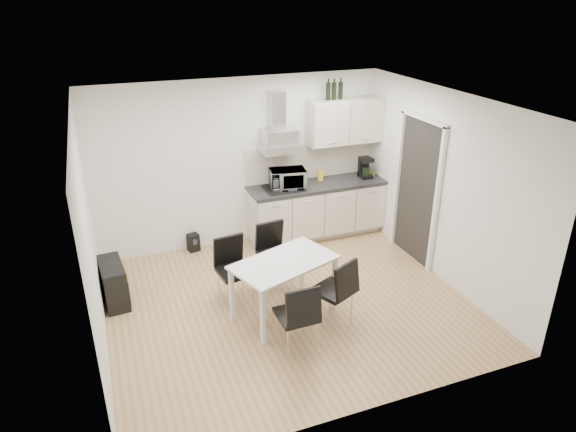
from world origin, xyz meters
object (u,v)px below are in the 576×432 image
guitar_amp (114,283)px  floor_speaker (193,242)px  chair_near_left (296,316)px  chair_far_left (235,272)px  chair_near_right (333,291)px  dining_table (284,268)px  kitchenette (318,188)px  chair_far_right (276,256)px

guitar_amp → floor_speaker: guitar_amp is taller
chair_near_left → floor_speaker: (-0.61, 2.78, -0.30)m
chair_far_left → chair_near_right: bearing=131.5°
dining_table → chair_far_left: bearing=116.4°
kitchenette → guitar_amp: size_ratio=3.65×
dining_table → chair_near_left: size_ratio=1.60×
dining_table → chair_far_left: chair_far_left is taller
kitchenette → chair_near_right: size_ratio=2.86×
guitar_amp → floor_speaker: bearing=35.4°
kitchenette → chair_far_right: 1.75m
chair_far_right → guitar_amp: chair_far_right is taller
kitchenette → dining_table: 2.34m
chair_far_right → floor_speaker: size_ratio=3.18×
dining_table → chair_near_right: (0.48, -0.37, -0.21)m
chair_far_left → chair_near_left: size_ratio=1.00×
kitchenette → floor_speaker: kitchenette is taller
guitar_amp → kitchenette: bearing=10.2°
dining_table → chair_near_left: 0.73m
chair_far_left → chair_near_right: 1.29m
chair_far_right → chair_near_left: 1.40m
chair_near_right → chair_far_right: bearing=82.4°
chair_near_left → guitar_amp: 2.53m
chair_far_left → chair_near_left: same height
chair_near_right → guitar_amp: chair_near_right is taller
kitchenette → chair_near_right: kitchenette is taller
chair_far_left → chair_near_left: (0.38, -1.16, 0.00)m
chair_far_right → chair_far_left: bearing=12.7°
chair_far_left → dining_table: bearing=128.5°
kitchenette → chair_far_left: size_ratio=2.86×
chair_far_left → chair_far_right: same height
guitar_amp → floor_speaker: 1.63m
chair_far_right → kitchenette: bearing=-139.8°
chair_far_left → chair_near_right: size_ratio=1.00×
chair_far_left → floor_speaker: (-0.23, 1.62, -0.30)m
chair_far_left → floor_speaker: 1.66m
chair_near_left → chair_near_right: same height
chair_near_left → guitar_amp: bearing=136.0°
chair_far_right → floor_speaker: (-0.86, 1.40, -0.30)m
kitchenette → guitar_amp: 3.44m
kitchenette → dining_table: size_ratio=1.79×
dining_table → floor_speaker: bearing=89.7°
guitar_amp → chair_far_right: bearing=-14.3°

